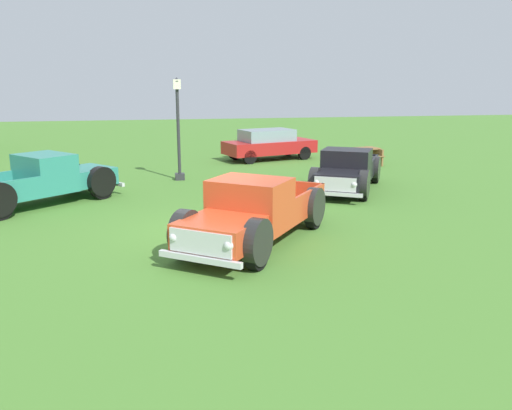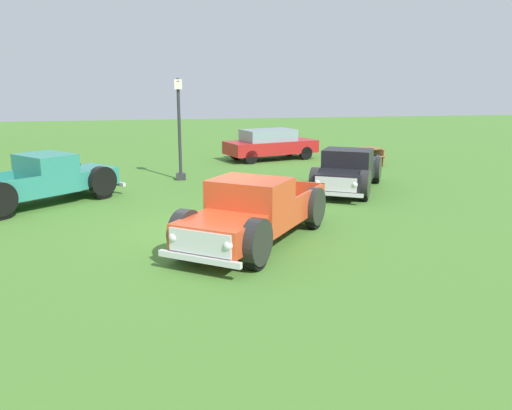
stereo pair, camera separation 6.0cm
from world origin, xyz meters
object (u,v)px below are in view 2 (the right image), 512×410
lamp_post_near (179,127)px  picnic_table (360,154)px  pickup_truck_behind_left (49,180)px  pickup_truck_foreground (249,215)px  pickup_truck_behind_right (347,172)px  sedan_distant_a (270,144)px

lamp_post_near → picnic_table: size_ratio=1.90×
pickup_truck_behind_left → lamp_post_near: (4.26, 3.21, 1.29)m
pickup_truck_behind_left → pickup_truck_foreground: bearing=-46.1°
pickup_truck_foreground → picnic_table: 12.98m
pickup_truck_foreground → picnic_table: (7.05, 10.90, -0.26)m
lamp_post_near → picnic_table: (8.18, 2.07, -1.54)m
lamp_post_near → pickup_truck_behind_right: bearing=-31.2°
sedan_distant_a → picnic_table: size_ratio=2.30×
pickup_truck_behind_right → sedan_distant_a: 7.97m
sedan_distant_a → picnic_table: (3.64, -2.48, -0.28)m
pickup_truck_behind_right → sedan_distant_a: size_ratio=1.06×
pickup_truck_foreground → sedan_distant_a: bearing=75.7°
lamp_post_near → picnic_table: lamp_post_near is taller
sedan_distant_a → pickup_truck_foreground: bearing=-104.3°
pickup_truck_foreground → lamp_post_near: (-1.13, 8.82, 1.28)m
pickup_truck_behind_right → lamp_post_near: (-5.53, 3.35, 1.34)m
picnic_table → pickup_truck_behind_left: bearing=-157.0°
pickup_truck_foreground → pickup_truck_behind_left: size_ratio=1.04×
sedan_distant_a → lamp_post_near: lamp_post_near is taller
pickup_truck_behind_right → pickup_truck_behind_left: bearing=179.2°
sedan_distant_a → pickup_truck_behind_right: bearing=-82.9°
pickup_truck_behind_left → lamp_post_near: lamp_post_near is taller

